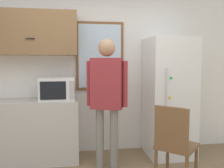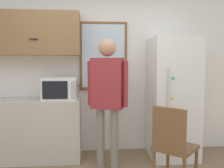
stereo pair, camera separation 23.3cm
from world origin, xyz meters
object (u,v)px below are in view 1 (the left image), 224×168
chair (174,142)px  person (107,90)px  refrigerator (169,97)px  microwave (57,89)px

chair → person: bearing=1.6°
refrigerator → chair: 1.08m
person → chair: person is taller
person → refrigerator: (1.02, 0.33, -0.17)m
microwave → person: size_ratio=0.28×
refrigerator → microwave: bearing=178.9°
refrigerator → chair: (-0.31, -0.96, -0.38)m
person → refrigerator: bearing=38.0°
microwave → refrigerator: refrigerator is taller
refrigerator → chair: bearing=-107.9°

